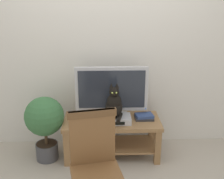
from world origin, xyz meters
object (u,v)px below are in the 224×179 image
(tv_stand, at_px, (112,131))
(cat, at_px, (114,104))
(wooden_chair, at_px, (95,161))
(potted_plant, at_px, (45,121))
(book_stack, at_px, (144,117))
(tv, at_px, (112,91))
(media_box, at_px, (114,119))

(tv_stand, xyz_separation_m, cat, (0.02, -0.07, 0.37))
(wooden_chair, height_order, potted_plant, wooden_chair)
(potted_plant, bearing_deg, book_stack, 4.09)
(tv_stand, height_order, wooden_chair, wooden_chair)
(cat, xyz_separation_m, potted_plant, (-0.80, 0.01, -0.20))
(cat, distance_m, book_stack, 0.42)
(tv_stand, bearing_deg, cat, -72.81)
(tv_stand, distance_m, tv, 0.48)
(book_stack, bearing_deg, media_box, -167.32)
(tv, xyz_separation_m, media_box, (0.02, -0.14, -0.29))
(cat, distance_m, wooden_chair, 0.97)
(tv_stand, xyz_separation_m, book_stack, (0.39, 0.02, 0.17))
(wooden_chair, bearing_deg, tv_stand, 80.24)
(media_box, bearing_deg, cat, -85.13)
(tv, distance_m, media_box, 0.33)
(tv, distance_m, cat, 0.19)
(media_box, bearing_deg, tv_stand, 109.92)
(potted_plant, bearing_deg, tv_stand, 4.51)
(cat, xyz_separation_m, wooden_chair, (-0.20, -0.94, -0.13))
(tv_stand, distance_m, wooden_chair, 1.06)
(potted_plant, bearing_deg, cat, -0.95)
(media_box, xyz_separation_m, wooden_chair, (-0.20, -0.95, 0.06))
(book_stack, relative_size, potted_plant, 0.29)
(tv, relative_size, media_box, 2.17)
(tv, bearing_deg, media_box, -81.29)
(tv_stand, height_order, cat, cat)
(wooden_chair, bearing_deg, media_box, 78.38)
(tv_stand, bearing_deg, tv, 89.98)
(tv_stand, relative_size, cat, 2.74)
(cat, height_order, wooden_chair, wooden_chair)
(tv_stand, xyz_separation_m, wooden_chair, (-0.17, -1.02, 0.24))
(tv_stand, height_order, book_stack, book_stack)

